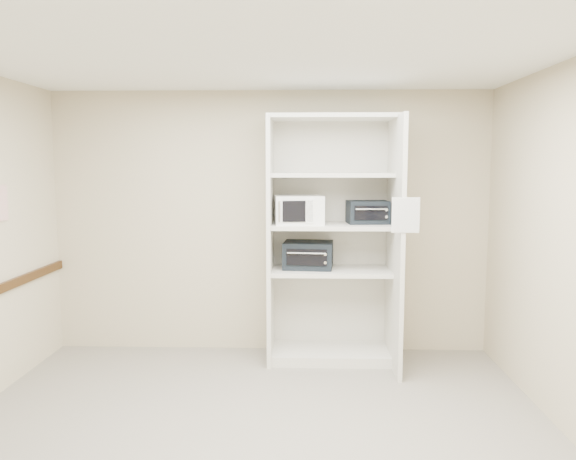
{
  "coord_description": "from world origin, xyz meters",
  "views": [
    {
      "loc": [
        0.36,
        -3.79,
        1.94
      ],
      "look_at": [
        0.2,
        1.44,
        1.34
      ],
      "focal_mm": 35.0,
      "sensor_mm": 36.0,
      "label": 1
    }
  ],
  "objects_px": {
    "microwave": "(299,210)",
    "toaster_oven_upper": "(368,212)",
    "toaster_oven_lower": "(308,255)",
    "shelving_unit": "(336,248)"
  },
  "relations": [
    {
      "from": "shelving_unit",
      "to": "toaster_oven_lower",
      "type": "relative_size",
      "value": 5.05
    },
    {
      "from": "microwave",
      "to": "toaster_oven_lower",
      "type": "xyz_separation_m",
      "value": [
        0.1,
        0.05,
        -0.46
      ]
    },
    {
      "from": "toaster_oven_lower",
      "to": "toaster_oven_upper",
      "type": "bearing_deg",
      "value": 6.94
    },
    {
      "from": "shelving_unit",
      "to": "toaster_oven_upper",
      "type": "bearing_deg",
      "value": 8.69
    },
    {
      "from": "toaster_oven_upper",
      "to": "toaster_oven_lower",
      "type": "distance_m",
      "value": 0.73
    },
    {
      "from": "shelving_unit",
      "to": "microwave",
      "type": "relative_size",
      "value": 5.2
    },
    {
      "from": "shelving_unit",
      "to": "toaster_oven_upper",
      "type": "relative_size",
      "value": 6.18
    },
    {
      "from": "shelving_unit",
      "to": "toaster_oven_lower",
      "type": "xyz_separation_m",
      "value": [
        -0.27,
        0.03,
        -0.08
      ]
    },
    {
      "from": "microwave",
      "to": "shelving_unit",
      "type": "bearing_deg",
      "value": -2.9
    },
    {
      "from": "microwave",
      "to": "toaster_oven_upper",
      "type": "xyz_separation_m",
      "value": [
        0.68,
        0.07,
        -0.03
      ]
    }
  ]
}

